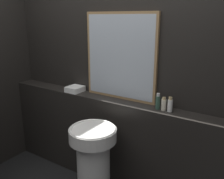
# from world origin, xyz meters

# --- Properties ---
(wall_back) EXTENTS (8.00, 0.06, 2.50)m
(wall_back) POSITION_xyz_m (0.00, 1.32, 1.25)
(wall_back) COLOR black
(wall_back) RESTS_ON ground_plane
(vanity_counter) EXTENTS (2.76, 0.20, 0.98)m
(vanity_counter) POSITION_xyz_m (0.00, 1.19, 0.49)
(vanity_counter) COLOR black
(vanity_counter) RESTS_ON ground_plane
(pedestal_sink) EXTENTS (0.43, 0.43, 0.84)m
(pedestal_sink) POSITION_xyz_m (0.06, 0.77, 0.47)
(pedestal_sink) COLOR silver
(pedestal_sink) RESTS_ON ground_plane
(mirror) EXTENTS (0.79, 0.03, 0.86)m
(mirror) POSITION_xyz_m (0.03, 1.27, 1.41)
(mirror) COLOR #937047
(mirror) RESTS_ON vanity_counter
(towel_stack) EXTENTS (0.16, 0.18, 0.06)m
(towel_stack) POSITION_xyz_m (-0.51, 1.19, 1.01)
(towel_stack) COLOR white
(towel_stack) RESTS_ON vanity_counter
(shampoo_bottle) EXTENTS (0.04, 0.04, 0.15)m
(shampoo_bottle) POSITION_xyz_m (0.49, 1.19, 1.05)
(shampoo_bottle) COLOR #2D4C3D
(shampoo_bottle) RESTS_ON vanity_counter
(conditioner_bottle) EXTENTS (0.04, 0.04, 0.12)m
(conditioner_bottle) POSITION_xyz_m (0.55, 1.19, 1.03)
(conditioner_bottle) COLOR beige
(conditioner_bottle) RESTS_ON vanity_counter
(lotion_bottle) EXTENTS (0.05, 0.05, 0.13)m
(lotion_bottle) POSITION_xyz_m (0.60, 1.19, 1.04)
(lotion_bottle) COLOR white
(lotion_bottle) RESTS_ON vanity_counter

